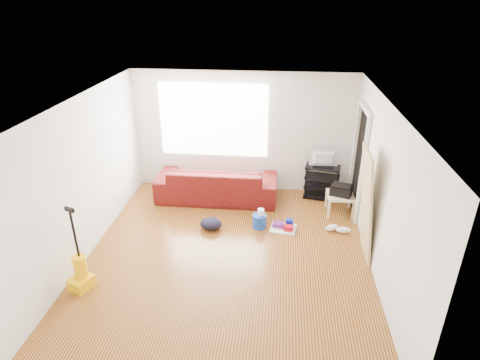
# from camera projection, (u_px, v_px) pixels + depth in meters

# --- Properties ---
(room) EXTENTS (4.51, 5.01, 2.51)m
(room) POSITION_uv_depth(u_px,v_px,m) (233.00, 182.00, 6.09)
(room) COLOR #45250B
(room) RESTS_ON ground
(sofa) EXTENTS (2.42, 0.95, 0.71)m
(sofa) POSITION_uv_depth(u_px,v_px,m) (217.00, 198.00, 8.30)
(sofa) COLOR #350308
(sofa) RESTS_ON ground
(tv_stand) EXTENTS (0.75, 0.51, 0.69)m
(tv_stand) POSITION_uv_depth(u_px,v_px,m) (322.00, 182.00, 8.19)
(tv_stand) COLOR black
(tv_stand) RESTS_ON ground
(tv) EXTENTS (0.57, 0.07, 0.33)m
(tv) POSITION_uv_depth(u_px,v_px,m) (324.00, 159.00, 7.98)
(tv) COLOR black
(tv) RESTS_ON tv_stand
(side_table) EXTENTS (0.50, 0.50, 0.40)m
(side_table) POSITION_uv_depth(u_px,v_px,m) (340.00, 197.00, 7.60)
(side_table) COLOR tan
(side_table) RESTS_ON ground
(printer) EXTENTS (0.46, 0.40, 0.20)m
(printer) POSITION_uv_depth(u_px,v_px,m) (341.00, 190.00, 7.53)
(printer) COLOR black
(printer) RESTS_ON side_table
(bucket) EXTENTS (0.29, 0.29, 0.25)m
(bucket) POSITION_uv_depth(u_px,v_px,m) (259.00, 227.00, 7.29)
(bucket) COLOR #1540A3
(bucket) RESTS_ON ground
(toilet_paper) EXTENTS (0.12, 0.12, 0.11)m
(toilet_paper) POSITION_uv_depth(u_px,v_px,m) (261.00, 218.00, 7.23)
(toilet_paper) COLOR white
(toilet_paper) RESTS_ON bucket
(cleaning_tray) EXTENTS (0.50, 0.42, 0.16)m
(cleaning_tray) POSITION_uv_depth(u_px,v_px,m) (284.00, 227.00, 7.20)
(cleaning_tray) COLOR white
(cleaning_tray) RESTS_ON ground
(backpack) EXTENTS (0.42, 0.35, 0.22)m
(backpack) POSITION_uv_depth(u_px,v_px,m) (211.00, 229.00, 7.23)
(backpack) COLOR black
(backpack) RESTS_ON ground
(sneakers) EXTENTS (0.47, 0.24, 0.11)m
(sneakers) POSITION_uv_depth(u_px,v_px,m) (337.00, 229.00, 7.13)
(sneakers) COLOR white
(sneakers) RESTS_ON ground
(vacuum) EXTENTS (0.36, 0.38, 1.28)m
(vacuum) POSITION_uv_depth(u_px,v_px,m) (81.00, 273.00, 5.73)
(vacuum) COLOR #FFBB02
(vacuum) RESTS_ON ground
(door_panel) EXTENTS (0.23, 0.73, 1.81)m
(door_panel) POSITION_uv_depth(u_px,v_px,m) (359.00, 253.00, 6.55)
(door_panel) COLOR tan
(door_panel) RESTS_ON ground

